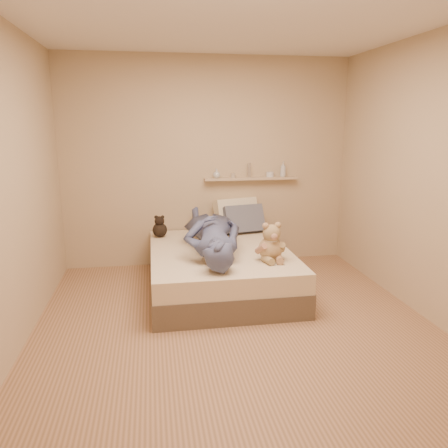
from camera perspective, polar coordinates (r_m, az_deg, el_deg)
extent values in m
plane|color=#A27454|center=(4.07, 1.55, -13.15)|extent=(3.80, 3.80, 0.00)
plane|color=silver|center=(3.73, 1.83, 25.50)|extent=(3.80, 3.80, 0.00)
plane|color=tan|center=(5.54, -2.15, 7.97)|extent=(3.60, 0.00, 3.60)
plane|color=tan|center=(1.89, 12.89, -2.68)|extent=(3.60, 0.00, 3.60)
plane|color=tan|center=(3.77, -26.31, 4.14)|extent=(0.00, 3.80, 3.80)
plane|color=tan|center=(4.40, 25.47, 5.33)|extent=(0.00, 3.80, 3.80)
cube|color=brown|center=(4.86, -0.55, -7.02)|extent=(1.50, 1.90, 0.25)
cube|color=beige|center=(4.79, -0.55, -4.49)|extent=(1.48, 1.88, 0.20)
cube|color=silver|center=(4.19, -1.10, -3.39)|extent=(0.20, 0.13, 0.06)
cube|color=black|center=(4.17, -1.11, -3.20)|extent=(0.10, 0.07, 0.03)
sphere|color=tan|center=(4.39, 6.09, -3.21)|extent=(0.24, 0.24, 0.24)
sphere|color=#9F8357|center=(4.33, 6.23, -1.22)|extent=(0.18, 0.18, 0.18)
sphere|color=tan|center=(4.29, 5.46, -0.25)|extent=(0.07, 0.07, 0.07)
sphere|color=tan|center=(4.33, 7.05, -0.17)|extent=(0.07, 0.07, 0.07)
sphere|color=#966C53|center=(4.26, 6.56, -1.68)|extent=(0.07, 0.07, 0.07)
cylinder|color=#A67258|center=(4.33, 4.85, -3.22)|extent=(0.11, 0.17, 0.14)
cylinder|color=olive|center=(4.39, 7.59, -3.03)|extent=(0.10, 0.17, 0.14)
cylinder|color=#977E50|center=(4.30, 5.77, -4.71)|extent=(0.11, 0.17, 0.08)
cylinder|color=#9C7553|center=(4.34, 7.23, -4.60)|extent=(0.10, 0.17, 0.08)
cylinder|color=beige|center=(4.35, 6.21, -2.16)|extent=(0.13, 0.13, 0.02)
sphere|color=black|center=(5.30, -8.38, -0.77)|extent=(0.18, 0.18, 0.18)
sphere|color=black|center=(5.27, -8.43, 0.39)|extent=(0.12, 0.12, 0.12)
sphere|color=black|center=(5.26, -8.87, 0.90)|extent=(0.04, 0.04, 0.04)
sphere|color=black|center=(5.25, -8.03, 0.90)|extent=(0.04, 0.04, 0.04)
cube|color=#F4E4C1|center=(5.56, 1.66, 1.21)|extent=(0.61, 0.42, 0.43)
cube|color=slate|center=(5.45, 2.60, 0.62)|extent=(0.54, 0.36, 0.37)
imported|color=#424767|center=(4.66, -1.61, -1.11)|extent=(0.72, 1.73, 0.40)
cube|color=tan|center=(5.60, 3.56, 5.95)|extent=(1.20, 0.12, 0.03)
imported|color=#B9BFC2|center=(5.51, -0.97, 6.62)|extent=(0.13, 0.13, 0.12)
cylinder|color=#BBB0A0|center=(5.55, 1.20, 6.35)|extent=(0.06, 0.06, 0.06)
cylinder|color=silver|center=(5.58, 3.30, 7.03)|extent=(0.04, 0.04, 0.18)
cylinder|color=silver|center=(5.66, 6.03, 6.46)|extent=(0.10, 0.10, 0.07)
imported|color=silver|center=(5.70, 7.72, 7.12)|extent=(0.11, 0.11, 0.19)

